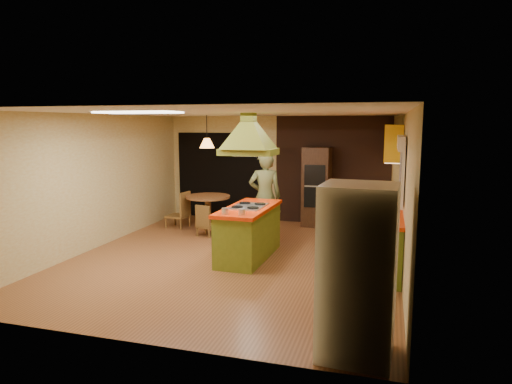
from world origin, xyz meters
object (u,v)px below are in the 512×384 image
(canister_large, at_px, (383,190))
(dining_table, at_px, (208,205))
(wall_oven, at_px, (317,187))
(kitchen_island, at_px, (249,232))
(man, at_px, (265,197))
(refrigerator, at_px, (358,272))

(canister_large, bearing_deg, dining_table, 178.80)
(wall_oven, height_order, canister_large, wall_oven)
(kitchen_island, height_order, canister_large, canister_large)
(dining_table, bearing_deg, kitchen_island, -50.99)
(kitchen_island, height_order, dining_table, kitchen_island)
(wall_oven, relative_size, canister_large, 7.64)
(kitchen_island, xyz_separation_m, dining_table, (-1.54, 1.90, 0.06))
(wall_oven, distance_m, canister_large, 1.79)
(kitchen_island, relative_size, man, 1.03)
(canister_large, bearing_deg, refrigerator, -91.86)
(kitchen_island, bearing_deg, canister_large, 41.15)
(wall_oven, bearing_deg, dining_table, -155.64)
(kitchen_island, bearing_deg, refrigerator, -53.99)
(dining_table, bearing_deg, wall_oven, 22.71)
(refrigerator, height_order, dining_table, refrigerator)
(kitchen_island, xyz_separation_m, refrigerator, (2.04, -2.95, 0.42))
(kitchen_island, relative_size, refrigerator, 1.04)
(wall_oven, relative_size, dining_table, 1.83)
(man, distance_m, canister_large, 2.32)
(refrigerator, bearing_deg, dining_table, 130.04)
(kitchen_island, bearing_deg, man, 93.66)
(dining_table, distance_m, canister_large, 3.77)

